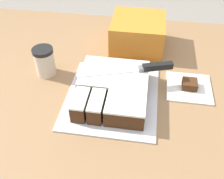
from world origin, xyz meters
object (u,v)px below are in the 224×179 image
cake (113,89)px  knife (147,68)px  coffee_cup (45,61)px  cake_board (112,97)px  brownie (190,84)px  storage_box (138,33)px

cake → knife: (0.11, 0.08, 0.04)m
coffee_cup → knife: bearing=-2.0°
cake_board → coffee_cup: (-0.27, 0.10, 0.05)m
cake_board → brownie: size_ratio=6.85×
coffee_cup → storage_box: storage_box is taller
cake → cake_board: bearing=-130.9°
knife → coffee_cup: size_ratio=2.96×
cake_board → storage_box: storage_box is taller
knife → coffee_cup: bearing=-19.5°
cake → coffee_cup: size_ratio=2.49×
coffee_cup → cake_board: bearing=-19.8°
cake_board → knife: knife is taller
cake_board → brownie: 0.28m
cake_board → brownie: brownie is taller
cake_board → knife: size_ratio=1.08×
cake → knife: bearing=37.2°
knife → storage_box: (-0.05, 0.26, -0.02)m
coffee_cup → cake: bearing=-18.9°
storage_box → knife: bearing=-79.1°
knife → coffee_cup: coffee_cup is taller
cake_board → cake: bearing=49.1°
knife → storage_box: 0.27m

